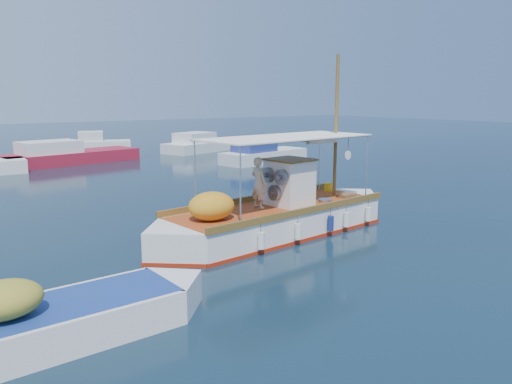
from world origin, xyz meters
TOP-DOWN VIEW (x-y plane):
  - ground at (0.00, 0.00)m, footprint 160.00×160.00m
  - fishing_caique at (-0.12, -0.18)m, footprint 9.92×3.28m
  - dinghy at (-8.07, -3.52)m, footprint 6.32×1.91m
  - bg_boat_n at (-0.62, 22.03)m, footprint 9.54×4.38m
  - bg_boat_ne at (10.53, 14.79)m, footprint 7.01×3.36m
  - bg_boat_e at (10.78, 23.45)m, footprint 7.87×4.76m
  - bg_boat_far_n at (4.12, 29.36)m, footprint 5.30×3.53m

SIDE VIEW (x-z plane):
  - ground at x=0.00m, z-range 0.00..0.00m
  - dinghy at x=-8.07m, z-range -0.45..1.09m
  - bg_boat_far_n at x=4.12m, z-range -0.41..1.39m
  - bg_boat_n at x=-0.62m, z-range -0.41..1.39m
  - bg_boat_ne at x=10.53m, z-range -0.41..1.39m
  - bg_boat_e at x=10.78m, z-range -0.41..1.39m
  - fishing_caique at x=-0.12m, z-range -2.50..3.57m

